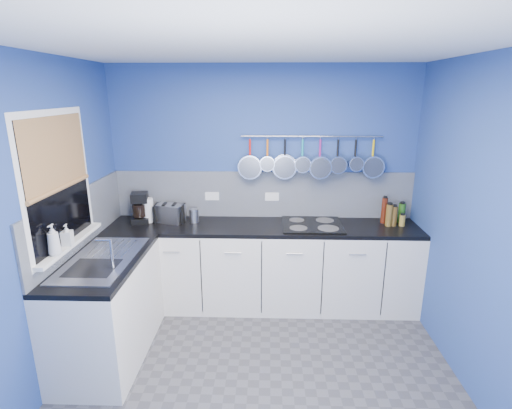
# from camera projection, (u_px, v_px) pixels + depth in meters

# --- Properties ---
(floor) EXTENTS (3.20, 3.00, 0.02)m
(floor) POSITION_uv_depth(u_px,v_px,m) (259.00, 381.00, 3.16)
(floor) COLOR #47474C
(floor) RESTS_ON ground
(ceiling) EXTENTS (3.20, 3.00, 0.02)m
(ceiling) POSITION_uv_depth(u_px,v_px,m) (260.00, 44.00, 2.46)
(ceiling) COLOR white
(ceiling) RESTS_ON ground
(wall_back) EXTENTS (3.20, 0.02, 2.50)m
(wall_back) POSITION_uv_depth(u_px,v_px,m) (263.00, 185.00, 4.26)
(wall_back) COLOR #28448B
(wall_back) RESTS_ON ground
(wall_front) EXTENTS (3.20, 0.02, 2.50)m
(wall_front) POSITION_uv_depth(u_px,v_px,m) (250.00, 386.00, 1.36)
(wall_front) COLOR #28448B
(wall_front) RESTS_ON ground
(wall_left) EXTENTS (0.02, 3.00, 2.50)m
(wall_left) POSITION_uv_depth(u_px,v_px,m) (38.00, 231.00, 2.86)
(wall_left) COLOR #28448B
(wall_left) RESTS_ON ground
(wall_right) EXTENTS (0.02, 3.00, 2.50)m
(wall_right) POSITION_uv_depth(u_px,v_px,m) (489.00, 236.00, 2.76)
(wall_right) COLOR #28448B
(wall_right) RESTS_ON ground
(backsplash_back) EXTENTS (3.20, 0.02, 0.50)m
(backsplash_back) POSITION_uv_depth(u_px,v_px,m) (263.00, 195.00, 4.26)
(backsplash_back) COLOR #9297A3
(backsplash_back) RESTS_ON wall_back
(backsplash_left) EXTENTS (0.02, 1.80, 0.50)m
(backsplash_left) POSITION_uv_depth(u_px,v_px,m) (81.00, 219.00, 3.46)
(backsplash_left) COLOR #9297A3
(backsplash_left) RESTS_ON wall_left
(cabinet_run_back) EXTENTS (3.20, 0.60, 0.86)m
(cabinet_run_back) POSITION_uv_depth(u_px,v_px,m) (262.00, 267.00, 4.19)
(cabinet_run_back) COLOR silver
(cabinet_run_back) RESTS_ON ground
(worktop_back) EXTENTS (3.20, 0.60, 0.04)m
(worktop_back) POSITION_uv_depth(u_px,v_px,m) (262.00, 227.00, 4.06)
(worktop_back) COLOR black
(worktop_back) RESTS_ON cabinet_run_back
(cabinet_run_left) EXTENTS (0.60, 1.20, 0.86)m
(cabinet_run_left) POSITION_uv_depth(u_px,v_px,m) (108.00, 310.00, 3.36)
(cabinet_run_left) COLOR silver
(cabinet_run_left) RESTS_ON ground
(worktop_left) EXTENTS (0.60, 1.20, 0.04)m
(worktop_left) POSITION_uv_depth(u_px,v_px,m) (102.00, 262.00, 3.24)
(worktop_left) COLOR black
(worktop_left) RESTS_ON cabinet_run_left
(window_frame) EXTENTS (0.01, 1.00, 1.10)m
(window_frame) POSITION_uv_depth(u_px,v_px,m) (58.00, 182.00, 3.06)
(window_frame) COLOR white
(window_frame) RESTS_ON wall_left
(window_glass) EXTENTS (0.01, 0.90, 1.00)m
(window_glass) POSITION_uv_depth(u_px,v_px,m) (59.00, 182.00, 3.06)
(window_glass) COLOR black
(window_glass) RESTS_ON wall_left
(bamboo_blind) EXTENTS (0.01, 0.90, 0.55)m
(bamboo_blind) POSITION_uv_depth(u_px,v_px,m) (56.00, 153.00, 3.00)
(bamboo_blind) COLOR #AE743F
(bamboo_blind) RESTS_ON wall_left
(window_sill) EXTENTS (0.10, 0.98, 0.03)m
(window_sill) POSITION_uv_depth(u_px,v_px,m) (70.00, 244.00, 3.20)
(window_sill) COLOR white
(window_sill) RESTS_ON wall_left
(sink_unit) EXTENTS (0.50, 0.95, 0.01)m
(sink_unit) POSITION_uv_depth(u_px,v_px,m) (102.00, 259.00, 3.23)
(sink_unit) COLOR silver
(sink_unit) RESTS_ON worktop_left
(mixer_tap) EXTENTS (0.12, 0.08, 0.26)m
(mixer_tap) POSITION_uv_depth(u_px,v_px,m) (111.00, 254.00, 3.02)
(mixer_tap) COLOR silver
(mixer_tap) RESTS_ON worktop_left
(socket_left) EXTENTS (0.15, 0.01, 0.09)m
(socket_left) POSITION_uv_depth(u_px,v_px,m) (212.00, 196.00, 4.27)
(socket_left) COLOR white
(socket_left) RESTS_ON backsplash_back
(socket_right) EXTENTS (0.15, 0.01, 0.09)m
(socket_right) POSITION_uv_depth(u_px,v_px,m) (272.00, 197.00, 4.25)
(socket_right) COLOR white
(socket_right) RESTS_ON backsplash_back
(pot_rail) EXTENTS (1.45, 0.02, 0.02)m
(pot_rail) POSITION_uv_depth(u_px,v_px,m) (312.00, 136.00, 4.04)
(pot_rail) COLOR silver
(pot_rail) RESTS_ON wall_back
(soap_bottle_a) EXTENTS (0.10, 0.10, 0.24)m
(soap_bottle_a) POSITION_uv_depth(u_px,v_px,m) (53.00, 240.00, 2.91)
(soap_bottle_a) COLOR white
(soap_bottle_a) RESTS_ON window_sill
(soap_bottle_b) EXTENTS (0.09, 0.09, 0.17)m
(soap_bottle_b) POSITION_uv_depth(u_px,v_px,m) (67.00, 235.00, 3.11)
(soap_bottle_b) COLOR white
(soap_bottle_b) RESTS_ON window_sill
(paper_towel) EXTENTS (0.14, 0.14, 0.25)m
(paper_towel) POSITION_uv_depth(u_px,v_px,m) (148.00, 210.00, 4.12)
(paper_towel) COLOR white
(paper_towel) RESTS_ON worktop_back
(coffee_maker) EXTENTS (0.21, 0.23, 0.31)m
(coffee_maker) POSITION_uv_depth(u_px,v_px,m) (140.00, 208.00, 4.10)
(coffee_maker) COLOR black
(coffee_maker) RESTS_ON worktop_back
(toaster) EXTENTS (0.33, 0.26, 0.19)m
(toaster) POSITION_uv_depth(u_px,v_px,m) (170.00, 213.00, 4.14)
(toaster) COLOR silver
(toaster) RESTS_ON worktop_back
(canister) EXTENTS (0.11, 0.11, 0.14)m
(canister) POSITION_uv_depth(u_px,v_px,m) (194.00, 215.00, 4.14)
(canister) COLOR silver
(canister) RESTS_ON worktop_back
(hob) EXTENTS (0.61, 0.54, 0.01)m
(hob) POSITION_uv_depth(u_px,v_px,m) (312.00, 225.00, 4.05)
(hob) COLOR black
(hob) RESTS_ON worktop_back
(pan_0) EXTENTS (0.25, 0.08, 0.44)m
(pan_0) POSITION_uv_depth(u_px,v_px,m) (250.00, 158.00, 4.11)
(pan_0) COLOR silver
(pan_0) RESTS_ON pot_rail
(pan_1) EXTENTS (0.16, 0.12, 0.35)m
(pan_1) POSITION_uv_depth(u_px,v_px,m) (267.00, 153.00, 4.09)
(pan_1) COLOR silver
(pan_1) RESTS_ON pot_rail
(pan_2) EXTENTS (0.25, 0.06, 0.44)m
(pan_2) POSITION_uv_depth(u_px,v_px,m) (285.00, 158.00, 4.10)
(pan_2) COLOR silver
(pan_2) RESTS_ON pot_rail
(pan_3) EXTENTS (0.17, 0.13, 0.36)m
(pan_3) POSITION_uv_depth(u_px,v_px,m) (302.00, 154.00, 4.08)
(pan_3) COLOR silver
(pan_3) RESTS_ON pot_rail
(pan_4) EXTENTS (0.23, 0.13, 0.42)m
(pan_4) POSITION_uv_depth(u_px,v_px,m) (320.00, 157.00, 4.08)
(pan_4) COLOR silver
(pan_4) RESTS_ON pot_rail
(pan_5) EXTENTS (0.18, 0.12, 0.37)m
(pan_5) POSITION_uv_depth(u_px,v_px,m) (338.00, 155.00, 4.07)
(pan_5) COLOR silver
(pan_5) RESTS_ON pot_rail
(pan_6) EXTENTS (0.15, 0.13, 0.34)m
(pan_6) POSITION_uv_depth(u_px,v_px,m) (355.00, 153.00, 4.06)
(pan_6) COLOR silver
(pan_6) RESTS_ON pot_rail
(pan_7) EXTENTS (0.23, 0.09, 0.42)m
(pan_7) POSITION_uv_depth(u_px,v_px,m) (373.00, 157.00, 4.07)
(pan_7) COLOR silver
(pan_7) RESTS_ON pot_rail
(condiment_0) EXTENTS (0.07, 0.07, 0.21)m
(condiment_0) POSITION_uv_depth(u_px,v_px,m) (401.00, 213.00, 4.10)
(condiment_0) COLOR #265919
(condiment_0) RESTS_ON worktop_back
(condiment_1) EXTENTS (0.05, 0.05, 0.16)m
(condiment_1) POSITION_uv_depth(u_px,v_px,m) (391.00, 215.00, 4.11)
(condiment_1) COLOR #8C5914
(condiment_1) RESTS_ON worktop_back
(condiment_2) EXTENTS (0.06, 0.06, 0.27)m
(condiment_2) POSITION_uv_depth(u_px,v_px,m) (384.00, 210.00, 4.09)
(condiment_2) COLOR #4C190C
(condiment_2) RESTS_ON worktop_back
(condiment_3) EXTENTS (0.06, 0.06, 0.11)m
(condiment_3) POSITION_uv_depth(u_px,v_px,m) (402.00, 220.00, 4.02)
(condiment_3) COLOR olive
(condiment_3) RESTS_ON worktop_back
(condiment_4) EXTENTS (0.06, 0.06, 0.20)m
(condiment_4) POSITION_uv_depth(u_px,v_px,m) (394.00, 216.00, 4.01)
(condiment_4) COLOR brown
(condiment_4) RESTS_ON worktop_back
(condiment_5) EXTENTS (0.07, 0.07, 0.23)m
(condiment_5) POSITION_uv_depth(u_px,v_px,m) (389.00, 215.00, 4.00)
(condiment_5) COLOR brown
(condiment_5) RESTS_ON worktop_back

